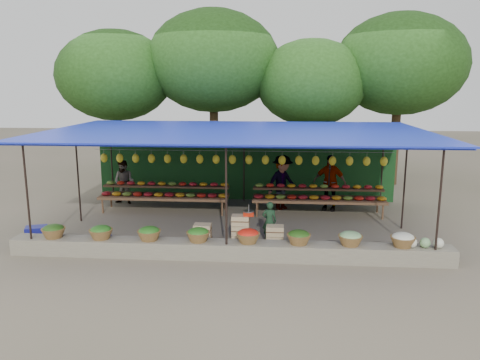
# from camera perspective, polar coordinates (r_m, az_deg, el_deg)

# --- Properties ---
(ground) EXTENTS (60.00, 60.00, 0.00)m
(ground) POSITION_cam_1_polar(r_m,az_deg,el_deg) (14.02, -0.37, -5.45)
(ground) COLOR #5F5A46
(ground) RESTS_ON ground
(stone_curb) EXTENTS (10.60, 0.55, 0.40)m
(stone_curb) POSITION_cam_1_polar(r_m,az_deg,el_deg) (11.36, -1.56, -8.53)
(stone_curb) COLOR #675F53
(stone_curb) RESTS_ON ground
(stall_canopy) EXTENTS (10.80, 6.60, 2.82)m
(stall_canopy) POSITION_cam_1_polar(r_m,az_deg,el_deg) (13.55, -0.36, 5.53)
(stall_canopy) COLOR black
(stall_canopy) RESTS_ON ground
(produce_baskets) EXTENTS (8.98, 0.58, 0.34)m
(produce_baskets) POSITION_cam_1_polar(r_m,az_deg,el_deg) (11.25, -2.08, -6.77)
(produce_baskets) COLOR brown
(produce_baskets) RESTS_ON stone_curb
(netting_backdrop) EXTENTS (10.60, 0.06, 2.50)m
(netting_backdrop) POSITION_cam_1_polar(r_m,az_deg,el_deg) (16.79, 0.54, 1.79)
(netting_backdrop) COLOR #1B4E20
(netting_backdrop) RESTS_ON ground
(tree_row) EXTENTS (16.51, 5.50, 7.12)m
(tree_row) POSITION_cam_1_polar(r_m,az_deg,el_deg) (19.46, 2.70, 13.33)
(tree_row) COLOR #332412
(tree_row) RESTS_ON ground
(fruit_table_left) EXTENTS (4.21, 0.95, 0.93)m
(fruit_table_left) POSITION_cam_1_polar(r_m,az_deg,el_deg) (15.55, -9.13, -1.57)
(fruit_table_left) COLOR #452B1B
(fruit_table_left) RESTS_ON ground
(fruit_table_right) EXTENTS (4.21, 0.95, 0.93)m
(fruit_table_right) POSITION_cam_1_polar(r_m,az_deg,el_deg) (15.18, 9.56, -1.91)
(fruit_table_right) COLOR #452B1B
(fruit_table_right) RESTS_ON ground
(crate_counter) EXTENTS (2.35, 0.34, 0.77)m
(crate_counter) POSITION_cam_1_polar(r_m,az_deg,el_deg) (12.29, -0.08, -6.41)
(crate_counter) COLOR tan
(crate_counter) RESTS_ON ground
(weighing_scale) EXTENTS (0.28, 0.28, 0.30)m
(weighing_scale) POSITION_cam_1_polar(r_m,az_deg,el_deg) (12.12, 1.07, -4.05)
(weighing_scale) COLOR red
(weighing_scale) RESTS_ON crate_counter
(vendor_seated) EXTENTS (0.41, 0.28, 1.07)m
(vendor_seated) POSITION_cam_1_polar(r_m,az_deg,el_deg) (12.50, 3.59, -5.04)
(vendor_seated) COLOR #1A3921
(vendor_seated) RESTS_ON ground
(customer_left) EXTENTS (0.84, 0.70, 1.54)m
(customer_left) POSITION_cam_1_polar(r_m,az_deg,el_deg) (16.75, -13.93, -0.26)
(customer_left) COLOR slate
(customer_left) RESTS_ON ground
(customer_mid) EXTENTS (1.34, 1.26, 1.82)m
(customer_mid) POSITION_cam_1_polar(r_m,az_deg,el_deg) (15.60, 5.17, -0.29)
(customer_mid) COLOR slate
(customer_mid) RESTS_ON ground
(customer_right) EXTENTS (1.18, 0.79, 1.85)m
(customer_right) POSITION_cam_1_polar(r_m,az_deg,el_deg) (15.68, 10.87, -0.32)
(customer_right) COLOR slate
(customer_right) RESTS_ON ground
(blue_crate_front) EXTENTS (0.54, 0.40, 0.32)m
(blue_crate_front) POSITION_cam_1_polar(r_m,az_deg,el_deg) (12.52, -16.78, -7.31)
(blue_crate_front) COLOR navy
(blue_crate_front) RESTS_ON ground
(blue_crate_back) EXTENTS (0.65, 0.56, 0.33)m
(blue_crate_back) POSITION_cam_1_polar(r_m,az_deg,el_deg) (13.91, -23.57, -5.87)
(blue_crate_back) COLOR navy
(blue_crate_back) RESTS_ON ground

